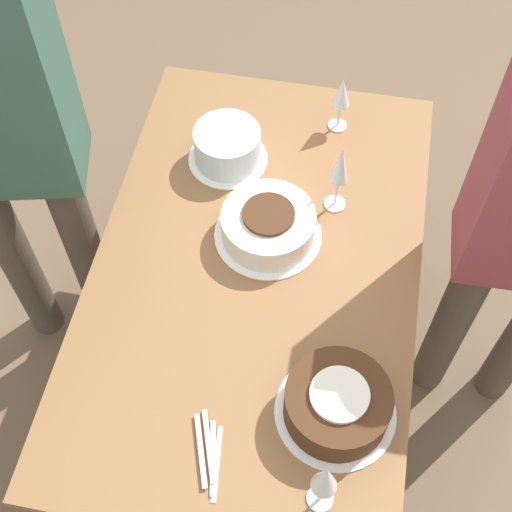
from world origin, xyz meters
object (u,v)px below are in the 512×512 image
cake_front_chocolate (337,404)px  cake_center_white (268,225)px  wine_glass_near (342,95)px  cake_back_decorated (227,147)px  wine_glass_far (340,167)px  wine_glass_extra (325,480)px

cake_front_chocolate → cake_center_white: bearing=27.5°
cake_center_white → wine_glass_near: (0.43, -0.13, 0.08)m
cake_center_white → cake_back_decorated: (0.24, 0.16, 0.01)m
cake_center_white → cake_front_chocolate: cake_front_chocolate is taller
wine_glass_near → cake_back_decorated: bearing=122.8°
cake_front_chocolate → wine_glass_near: 0.90m
wine_glass_near → wine_glass_far: size_ratio=0.80×
cake_front_chocolate → wine_glass_extra: size_ratio=1.38×
cake_back_decorated → wine_glass_far: wine_glass_far is taller
cake_back_decorated → wine_glass_extra: 0.99m
cake_center_white → wine_glass_extra: (-0.66, -0.23, 0.10)m
wine_glass_far → wine_glass_extra: 0.80m
wine_glass_far → wine_glass_extra: wine_glass_far is taller
cake_center_white → wine_glass_far: size_ratio=1.25×
cake_back_decorated → wine_glass_near: size_ratio=1.25×
cake_center_white → wine_glass_extra: bearing=-160.6°
cake_front_chocolate → wine_glass_near: (0.89, 0.11, 0.08)m
cake_back_decorated → wine_glass_near: (0.19, -0.29, 0.07)m
wine_glass_far → wine_glass_near: bearing=5.7°
cake_back_decorated → wine_glass_extra: size_ratio=1.12×
wine_glass_near → wine_glass_extra: (-1.09, -0.10, 0.02)m
cake_front_chocolate → wine_glass_extra: 0.22m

